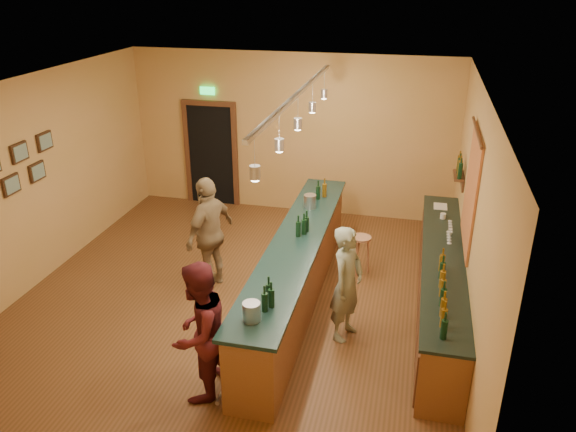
% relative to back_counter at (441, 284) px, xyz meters
% --- Properties ---
extents(floor, '(7.00, 7.00, 0.00)m').
position_rel_back_counter_xyz_m(floor, '(-2.97, -0.18, -0.49)').
color(floor, brown).
rests_on(floor, ground).
extents(ceiling, '(6.50, 7.00, 0.02)m').
position_rel_back_counter_xyz_m(ceiling, '(-2.97, -0.18, 2.71)').
color(ceiling, silver).
rests_on(ceiling, wall_back).
extents(wall_back, '(6.50, 0.02, 3.20)m').
position_rel_back_counter_xyz_m(wall_back, '(-2.97, 3.32, 1.11)').
color(wall_back, tan).
rests_on(wall_back, floor).
extents(wall_front, '(6.50, 0.02, 3.20)m').
position_rel_back_counter_xyz_m(wall_front, '(-2.97, -3.68, 1.11)').
color(wall_front, tan).
rests_on(wall_front, floor).
extents(wall_left, '(0.02, 7.00, 3.20)m').
position_rel_back_counter_xyz_m(wall_left, '(-6.22, -0.18, 1.11)').
color(wall_left, tan).
rests_on(wall_left, floor).
extents(wall_right, '(0.02, 7.00, 3.20)m').
position_rel_back_counter_xyz_m(wall_right, '(0.28, -0.18, 1.11)').
color(wall_right, tan).
rests_on(wall_right, floor).
extents(doorway, '(1.15, 0.09, 2.48)m').
position_rel_back_counter_xyz_m(doorway, '(-4.67, 3.30, 0.64)').
color(doorway, black).
rests_on(doorway, wall_back).
extents(tapestry, '(0.03, 1.40, 1.60)m').
position_rel_back_counter_xyz_m(tapestry, '(0.26, 0.22, 1.36)').
color(tapestry, '#AB3A22').
rests_on(tapestry, wall_right).
extents(bottle_shelf, '(0.17, 0.55, 0.54)m').
position_rel_back_counter_xyz_m(bottle_shelf, '(0.20, 1.72, 1.18)').
color(bottle_shelf, '#4F2717').
rests_on(bottle_shelf, wall_right).
extents(picture_grid, '(0.06, 2.20, 0.70)m').
position_rel_back_counter_xyz_m(picture_grid, '(-6.18, -0.93, 1.46)').
color(picture_grid, '#382111').
rests_on(picture_grid, wall_left).
extents(back_counter, '(0.60, 4.55, 1.27)m').
position_rel_back_counter_xyz_m(back_counter, '(0.00, 0.00, 0.00)').
color(back_counter, brown).
rests_on(back_counter, floor).
extents(tasting_bar, '(0.74, 5.10, 1.38)m').
position_rel_back_counter_xyz_m(tasting_bar, '(-2.07, -0.18, 0.12)').
color(tasting_bar, brown).
rests_on(tasting_bar, floor).
extents(pendant_track, '(0.11, 4.60, 0.50)m').
position_rel_back_counter_xyz_m(pendant_track, '(-2.07, -0.18, 2.50)').
color(pendant_track, silver).
rests_on(pendant_track, ceiling).
extents(bartender, '(0.56, 0.69, 1.62)m').
position_rel_back_counter_xyz_m(bartender, '(-1.25, -0.85, 0.32)').
color(bartender, gray).
rests_on(bartender, floor).
extents(customer_a, '(0.83, 0.97, 1.72)m').
position_rel_back_counter_xyz_m(customer_a, '(-2.72, -2.38, 0.37)').
color(customer_a, '#59191E').
rests_on(customer_a, floor).
extents(customer_b, '(0.73, 1.14, 1.81)m').
position_rel_back_counter_xyz_m(customer_b, '(-3.48, 0.01, 0.42)').
color(customer_b, '#997A51').
rests_on(customer_b, floor).
extents(bar_stool, '(0.32, 0.32, 0.66)m').
position_rel_back_counter_xyz_m(bar_stool, '(-1.24, 0.94, 0.02)').
color(bar_stool, '#B0754F').
rests_on(bar_stool, floor).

